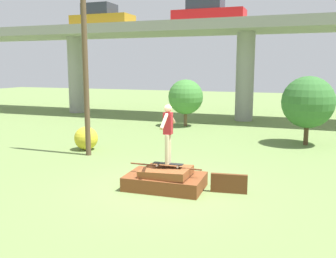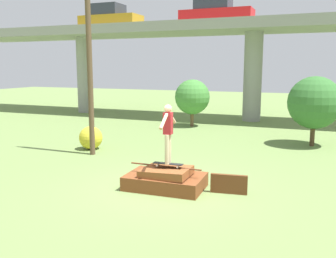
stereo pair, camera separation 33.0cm
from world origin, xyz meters
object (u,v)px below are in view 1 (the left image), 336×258
Objects in this scene: skater at (168,130)px; tree_behind_left at (308,102)px; skateboard at (168,164)px; bush_yellow_flowering at (86,138)px; car_on_overpass_left at (208,12)px; utility_pole at (85,45)px; tree_behind_right at (186,97)px; car_on_overpass_mid at (102,17)px.

skater is 0.55× the size of tree_behind_left.
skateboard is 5.95m from bush_yellow_flowering.
skater is 0.37× the size of car_on_overpass_left.
utility_pole is 2.70× the size of tree_behind_left.
car_on_overpass_left reaches higher than tree_behind_right.
utility_pole is at bearing -53.09° from bush_yellow_flowering.
tree_behind_right is (-0.42, -3.02, -4.92)m from car_on_overpass_left.
skateboard is 6.06m from utility_pole.
skateboard is at bearing -75.10° from tree_behind_right.
car_on_overpass_mid is at bearing 125.61° from skater.
tree_behind_left is 3.12× the size of bush_yellow_flowering.
car_on_overpass_left is at bearing 80.55° from utility_pole.
car_on_overpass_mid is at bearing 125.61° from skateboard.
tree_behind_right is (1.39, 7.89, -2.44)m from utility_pole.
car_on_overpass_mid is (-9.57, 13.37, 4.90)m from skater.
tree_behind_right reaches higher than skater.
skateboard is 0.90× the size of bush_yellow_flowering.
bush_yellow_flowering is at bearing 143.82° from skateboard.
car_on_overpass_left is 1.66× the size of tree_behind_right.
car_on_overpass_mid is (-7.17, -0.28, -0.01)m from car_on_overpass_left.
skateboard is 0.94m from skater.
skater is at bearing -115.17° from tree_behind_left.
tree_behind_right is at bearing 79.98° from utility_pole.
bush_yellow_flowering is at bearing -103.28° from car_on_overpass_left.
car_on_overpass_left reaches higher than skateboard.
skater is 17.15m from car_on_overpass_mid.
bush_yellow_flowering is (-8.34, -4.03, -1.37)m from tree_behind_left.
tree_behind_right is at bearing 104.90° from skateboard.
tree_behind_right is (-2.83, 10.63, 0.93)m from skateboard.
car_on_overpass_left is 11.33m from utility_pole.
skateboard is 17.45m from car_on_overpass_mid.
skateboard is 11.04m from tree_behind_right.
car_on_overpass_left reaches higher than bush_yellow_flowering.
bush_yellow_flowering is (-1.97, -7.12, -1.18)m from tree_behind_right.
tree_behind_left is at bearing 31.73° from utility_pole.
skater is 0.39× the size of car_on_overpass_mid.
car_on_overpass_mid is at bearing 116.73° from utility_pole.
tree_behind_left is 9.37m from bush_yellow_flowering.
skateboard is 0.53× the size of skater.
utility_pole reaches higher than skater.
tree_behind_right is at bearing 74.53° from bush_yellow_flowering.
bush_yellow_flowering is (4.77, -9.86, -6.09)m from car_on_overpass_mid.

